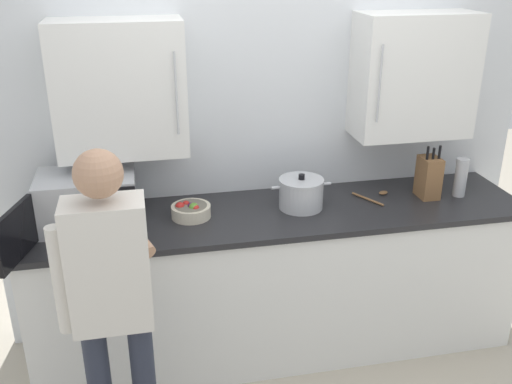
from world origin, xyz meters
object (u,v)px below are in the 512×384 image
microwave_oven (82,201)px  person_figure (111,293)px  stock_pot (301,193)px  wooden_spoon (375,196)px  knife_block (429,177)px  fruit_bowl (191,210)px  thermos_flask (461,177)px

microwave_oven → person_figure: person_figure is taller
stock_pot → microwave_oven: bearing=179.2°
wooden_spoon → person_figure: bearing=-152.3°
knife_block → person_figure: size_ratio=0.20×
fruit_bowl → person_figure: person_figure is taller
microwave_oven → stock_pot: bearing=-0.8°
fruit_bowl → thermos_flask: bearing=-1.0°
fruit_bowl → wooden_spoon: 1.14m
microwave_oven → person_figure: (0.16, -0.79, -0.11)m
stock_pot → person_figure: bearing=-144.4°
stock_pot → fruit_bowl: 0.65m
stock_pot → wooden_spoon: (0.49, 0.05, -0.08)m
thermos_flask → person_figure: person_figure is taller
wooden_spoon → person_figure: person_figure is taller
microwave_oven → fruit_bowl: bearing=-1.9°
microwave_oven → fruit_bowl: microwave_oven is taller
person_figure → fruit_bowl: bearing=61.0°
stock_pot → fruit_bowl: size_ratio=1.60×
microwave_oven → person_figure: bearing=-78.5°
fruit_bowl → person_figure: bearing=-119.0°
thermos_flask → wooden_spoon: bearing=171.3°
microwave_oven → thermos_flask: microwave_oven is taller
stock_pot → wooden_spoon: bearing=5.8°
microwave_oven → wooden_spoon: size_ratio=3.10×
stock_pot → person_figure: person_figure is taller
thermos_flask → fruit_bowl: bearing=179.0°
stock_pot → thermos_flask: bearing=-1.6°
thermos_flask → microwave_oven: bearing=178.8°
knife_block → wooden_spoon: bearing=170.4°
microwave_oven → fruit_bowl: size_ratio=3.24×
person_figure → knife_block: bearing=22.2°
microwave_oven → knife_block: 2.03m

